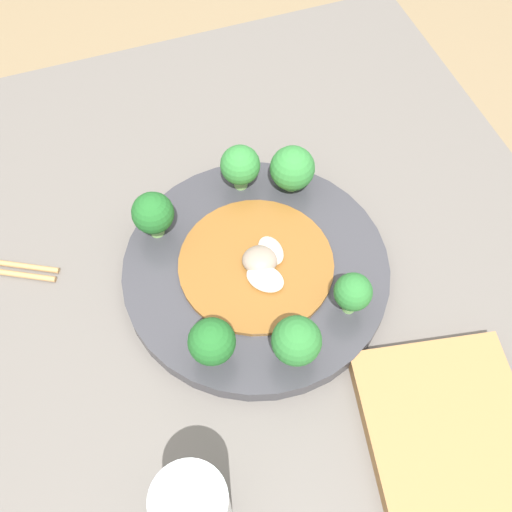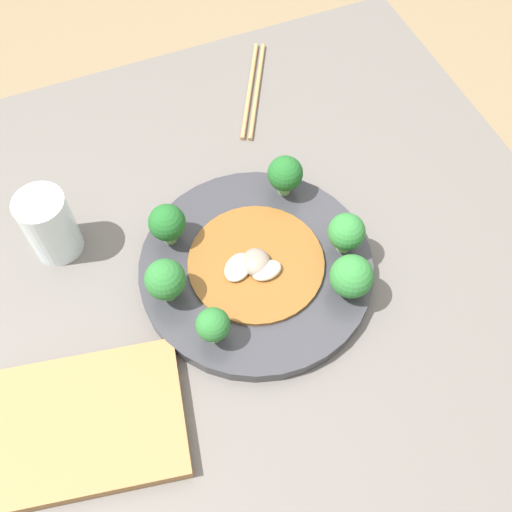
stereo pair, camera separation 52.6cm
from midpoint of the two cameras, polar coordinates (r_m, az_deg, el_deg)
ground_plane at (r=1.44m, az=7.86°, el=-21.01°), size 8.00×8.00×0.00m
table at (r=1.08m, az=10.30°, el=-17.42°), size 0.84×0.85×0.75m
plate at (r=0.70m, az=14.97°, el=-12.91°), size 0.31×0.31×0.02m
broccoli_east at (r=0.62m, az=6.36°, el=-15.89°), size 0.05×0.05×0.07m
broccoli_southeast at (r=0.65m, az=5.51°, el=-8.71°), size 0.05×0.05×0.06m
broccoli_northwest at (r=0.69m, az=26.03°, el=-13.92°), size 0.06×0.06×0.06m
broccoli_west at (r=0.71m, az=24.83°, el=-9.01°), size 0.05×0.05×0.06m
broccoli_northeast at (r=0.62m, az=12.57°, el=-20.95°), size 0.04×0.04×0.06m
broccoli_southwest at (r=0.72m, az=17.63°, el=-2.32°), size 0.05×0.05×0.06m
stirfry_center at (r=0.69m, az=15.22°, el=-12.69°), size 0.18×0.18×0.02m
drinking_glass at (r=0.66m, az=-8.26°, el=-8.73°), size 0.07×0.07×0.10m
chopsticks at (r=0.87m, az=11.56°, el=8.72°), size 0.12×0.20×0.01m
cutting_board at (r=0.65m, az=-1.33°, el=-30.92°), size 0.24×0.20×0.02m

